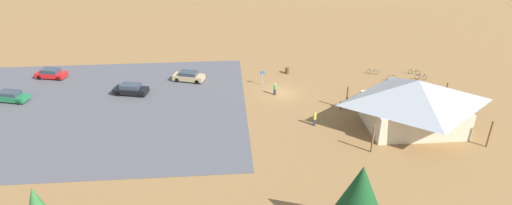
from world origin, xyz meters
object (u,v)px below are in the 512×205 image
(bicycle_yellow_by_bin, at_px, (403,86))
(bicycle_purple_yard_right, at_px, (421,77))
(bicycle_blue_edge_south, at_px, (421,85))
(lot_sign, at_px, (262,76))
(bicycle_teal_near_sign, at_px, (372,72))
(trash_bin, at_px, (287,71))
(bicycle_red_lone_east, at_px, (341,105))
(bicycle_green_back_row, at_px, (414,72))
(bicycle_orange_trailside, at_px, (388,84))
(car_green_back_corner, at_px, (10,96))
(bike_pavilion, at_px, (415,101))
(car_tan_inner_stall, at_px, (189,76))
(bicycle_white_mid_cluster, at_px, (391,78))
(visitor_near_lot, at_px, (315,118))
(visitor_by_pavilion, at_px, (275,89))
(pine_midwest, at_px, (360,192))
(bicycle_silver_near_porch, at_px, (419,89))
(car_red_front_row, at_px, (51,73))
(car_black_by_curb, at_px, (131,89))

(bicycle_yellow_by_bin, bearing_deg, bicycle_purple_yard_right, -143.02)
(bicycle_blue_edge_south, distance_m, bicycle_purple_yard_right, 2.59)
(lot_sign, xyz_separation_m, bicycle_teal_near_sign, (-16.62, -2.66, -1.03))
(trash_bin, bearing_deg, bicycle_red_lone_east, 113.58)
(trash_bin, xyz_separation_m, bicycle_green_back_row, (-18.71, 1.79, -0.09))
(lot_sign, relative_size, bicycle_green_back_row, 1.38)
(bicycle_orange_trailside, bearing_deg, car_green_back_corner, 0.75)
(bike_pavilion, relative_size, bicycle_purple_yard_right, 7.21)
(bicycle_green_back_row, bearing_deg, car_green_back_corner, 4.72)
(car_tan_inner_stall, bearing_deg, bicycle_purple_yard_right, 176.24)
(bicycle_white_mid_cluster, bearing_deg, visitor_near_lot, 40.83)
(bicycle_red_lone_east, xyz_separation_m, bicycle_yellow_by_bin, (-9.99, -4.85, 0.03))
(lot_sign, relative_size, visitor_by_pavilion, 1.35)
(pine_midwest, distance_m, bicycle_blue_edge_south, 32.62)
(trash_bin, distance_m, bicycle_green_back_row, 18.80)
(bicycle_orange_trailside, xyz_separation_m, bicycle_red_lone_east, (8.25, 5.84, -0.03))
(bicycle_teal_near_sign, relative_size, car_tan_inner_stall, 0.36)
(bicycle_yellow_by_bin, distance_m, visitor_near_lot, 16.74)
(bicycle_silver_near_porch, height_order, car_tan_inner_stall, car_tan_inner_stall)
(bike_pavilion, relative_size, car_tan_inner_stall, 2.76)
(trash_bin, height_order, car_tan_inner_stall, car_tan_inner_stall)
(car_red_front_row, bearing_deg, bicycle_orange_trailside, 171.98)
(bicycle_blue_edge_south, bearing_deg, car_tan_inner_stall, -8.04)
(bicycle_purple_yard_right, bearing_deg, lot_sign, 0.16)
(bicycle_white_mid_cluster, relative_size, car_tan_inner_stall, 0.35)
(bicycle_teal_near_sign, bearing_deg, visitor_near_lot, 50.88)
(bicycle_orange_trailside, bearing_deg, trash_bin, -23.29)
(car_red_front_row, bearing_deg, bicycle_white_mid_cluster, 174.25)
(lot_sign, distance_m, bicycle_orange_trailside, 17.48)
(bicycle_blue_edge_south, xyz_separation_m, car_black_by_curb, (39.52, -0.70, 0.43))
(bicycle_silver_near_porch, xyz_separation_m, visitor_by_pavilion, (19.60, -0.60, 0.46))
(trash_bin, bearing_deg, car_tan_inner_stall, 6.69)
(car_green_back_corner, bearing_deg, car_red_front_row, -109.22)
(bike_pavilion, distance_m, bicycle_red_lone_east, 9.12)
(bicycle_purple_yard_right, bearing_deg, bicycle_orange_trailside, 18.59)
(bike_pavilion, distance_m, bicycle_blue_edge_south, 12.37)
(bicycle_purple_yard_right, height_order, visitor_near_lot, visitor_near_lot)
(bike_pavilion, bearing_deg, bicycle_yellow_by_bin, -107.09)
(bicycle_white_mid_cluster, bearing_deg, trash_bin, -15.20)
(bicycle_red_lone_east, xyz_separation_m, car_green_back_corner, (41.87, -5.19, 0.40))
(bicycle_silver_near_porch, relative_size, car_tan_inner_stall, 0.37)
(bicycle_orange_trailside, xyz_separation_m, bicycle_purple_yard_right, (-5.52, -1.86, 0.01))
(bicycle_red_lone_east, relative_size, car_tan_inner_stall, 0.35)
(bicycle_yellow_by_bin, bearing_deg, trash_bin, -24.05)
(bicycle_teal_near_sign, bearing_deg, bicycle_silver_near_porch, 124.03)
(bicycle_teal_near_sign, distance_m, car_black_by_curb, 34.60)
(pine_midwest, height_order, bicycle_white_mid_cluster, pine_midwest)
(bicycle_blue_edge_south, relative_size, bicycle_yellow_by_bin, 0.84)
(pine_midwest, distance_m, bicycle_teal_near_sign, 34.72)
(bicycle_purple_yard_right, bearing_deg, bicycle_teal_near_sign, -22.54)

